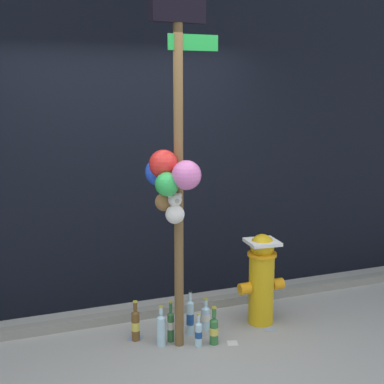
{
  "coord_description": "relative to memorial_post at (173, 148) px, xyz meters",
  "views": [
    {
      "loc": [
        -1.28,
        -3.65,
        2.11
      ],
      "look_at": [
        0.29,
        0.4,
        1.28
      ],
      "focal_mm": 52.23,
      "sensor_mm": 36.0,
      "label": 1
    }
  ],
  "objects": [
    {
      "name": "fire_hydrant",
      "position": [
        0.89,
        0.17,
        -1.2
      ],
      "size": [
        0.43,
        0.3,
        0.82
      ],
      "color": "gold",
      "rests_on": "ground_plane"
    },
    {
      "name": "bottle_3",
      "position": [
        0.22,
        0.18,
        -1.48
      ],
      "size": [
        0.06,
        0.06,
        0.39
      ],
      "color": "#B2DBEA",
      "rests_on": "ground_plane"
    },
    {
      "name": "litter_3",
      "position": [
        1.66,
        0.78,
        -1.63
      ],
      "size": [
        0.14,
        0.14,
        0.01
      ],
      "primitive_type": "cube",
      "rotation": [
        0.0,
        0.0,
        2.42
      ],
      "color": "silver",
      "rests_on": "ground_plane"
    },
    {
      "name": "litter_2",
      "position": [
        0.9,
        0.0,
        -1.63
      ],
      "size": [
        0.13,
        0.09,
        0.01
      ],
      "primitive_type": "cube",
      "rotation": [
        0.0,
        0.0,
        1.33
      ],
      "color": "#8C99B2",
      "rests_on": "ground_plane"
    },
    {
      "name": "litter_0",
      "position": [
        -0.25,
        0.27,
        -1.63
      ],
      "size": [
        0.17,
        0.17,
        0.01
      ],
      "primitive_type": "cube",
      "rotation": [
        0.0,
        0.0,
        0.97
      ],
      "color": "#8C99B2",
      "rests_on": "ground_plane"
    },
    {
      "name": "bottle_5",
      "position": [
        0.33,
        -0.07,
        -1.51
      ],
      "size": [
        0.07,
        0.07,
        0.33
      ],
      "color": "#337038",
      "rests_on": "ground_plane"
    },
    {
      "name": "building_wall",
      "position": [
        -0.12,
        1.16,
        0.31
      ],
      "size": [
        10.0,
        0.2,
        3.89
      ],
      "color": "black",
      "rests_on": "ground_plane"
    },
    {
      "name": "memorial_post",
      "position": [
        0.0,
        0.0,
        0.0
      ],
      "size": [
        0.57,
        0.59,
        2.93
      ],
      "color": "brown",
      "rests_on": "ground_plane"
    },
    {
      "name": "bottle_2",
      "position": [
        -0.26,
        0.23,
        -1.49
      ],
      "size": [
        0.07,
        0.07,
        0.35
      ],
      "color": "brown",
      "rests_on": "ground_plane"
    },
    {
      "name": "ground_plane",
      "position": [
        -0.12,
        -0.37,
        -1.64
      ],
      "size": [
        14.0,
        14.0,
        0.0
      ],
      "primitive_type": "plane",
      "color": "#9E9B93"
    },
    {
      "name": "curb_strip",
      "position": [
        -0.12,
        0.67,
        -1.6
      ],
      "size": [
        8.0,
        0.12,
        0.08
      ],
      "primitive_type": "cube",
      "color": "gray",
      "rests_on": "ground_plane"
    },
    {
      "name": "litter_1",
      "position": [
        0.48,
        -0.12,
        -1.63
      ],
      "size": [
        0.11,
        0.12,
        0.01
      ],
      "primitive_type": "cube",
      "rotation": [
        0.0,
        0.0,
        2.84
      ],
      "color": "silver",
      "rests_on": "ground_plane"
    },
    {
      "name": "bottle_1",
      "position": [
        0.01,
        0.11,
        -1.49
      ],
      "size": [
        0.06,
        0.06,
        0.35
      ],
      "color": "#337038",
      "rests_on": "ground_plane"
    },
    {
      "name": "bottle_0",
      "position": [
        -0.09,
        0.07,
        -1.49
      ],
      "size": [
        0.07,
        0.07,
        0.34
      ],
      "color": "#B2DBEA",
      "rests_on": "ground_plane"
    },
    {
      "name": "bottle_4",
      "position": [
        0.2,
        -0.06,
        -1.53
      ],
      "size": [
        0.06,
        0.06,
        0.28
      ],
      "color": "#B2DBEA",
      "rests_on": "ground_plane"
    },
    {
      "name": "bottle_6",
      "position": [
        0.38,
        0.22,
        -1.52
      ],
      "size": [
        0.08,
        0.08,
        0.28
      ],
      "color": "#B2DBEA",
      "rests_on": "ground_plane"
    }
  ]
}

